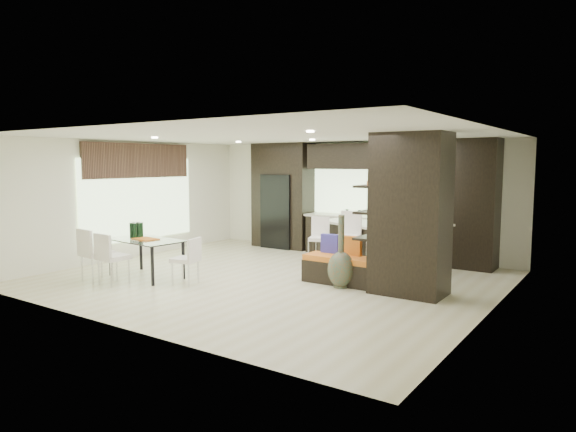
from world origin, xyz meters
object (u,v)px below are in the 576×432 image
Objects in this scene: stool_mid at (347,248)px; bench at (340,270)px; kitchen_island at (365,245)px; chair_near at (114,261)px; stool_left at (319,248)px; dining_table at (146,258)px; stool_right at (379,252)px; chair_end at (185,263)px; floor_vase at (341,251)px; chair_far at (97,257)px.

stool_mid is 0.98m from bench.
stool_mid is at bearing -68.56° from kitchen_island.
kitchen_island is 5.08m from chair_near.
stool_left is 0.57× the size of dining_table.
kitchen_island reaches higher than chair_near.
stool_right is (0.68, 0.00, -0.00)m from stool_mid.
chair_end is (1.06, 0.75, -0.04)m from chair_near.
chair_near reaches higher than dining_table.
bench is (-0.37, -0.90, -0.24)m from stool_right.
bench is 0.49m from floor_vase.
stool_left is 2.87m from chair_end.
stool_mid is at bearing -22.55° from stool_left.
stool_mid is (-0.00, -0.80, 0.03)m from kitchen_island.
floor_vase is (1.16, -1.18, 0.22)m from stool_left.
stool_left is at bearing 56.52° from chair_far.
chair_near is at bearing 8.29° from chair_far.
stool_left is 1.37m from bench.
stool_mid is at bearing -51.61° from chair_end.
stool_left is at bearing 136.53° from bench.
stool_left is at bearing -40.39° from chair_end.
chair_far is (-3.82, -2.39, 0.20)m from bench.
floor_vase reaches higher than bench.
stool_left is 0.87× the size of stool_mid.
dining_table is (-3.71, -2.53, -0.13)m from stool_right.
chair_end is at bearing 33.17° from chair_far.
stool_left is 1.37m from stool_right.
stool_mid reaches higher than dining_table.
floor_vase is at bearing -117.71° from stool_right.
dining_table is at bearing 92.87° from chair_near.
bench is at bearing 122.37° from floor_vase.
kitchen_island is 2.83× the size of chair_end.
chair_near is (-3.03, -3.28, -0.06)m from stool_mid.
chair_near is (0.00, -0.75, 0.07)m from dining_table.
stool_left is at bearing 161.49° from stool_right.
kitchen_island is at bearing 56.29° from chair_near.
kitchen_island is at bearing 28.25° from stool_left.
stool_mid reaches higher than stool_right.
kitchen_island reaches higher than chair_far.
stool_left is 0.65× the size of bench.
bench is (0.31, -1.70, -0.21)m from kitchen_island.
floor_vase reaches higher than chair_end.
stool_left is 0.67× the size of floor_vase.
dining_table is at bearing 76.28° from chair_end.
stool_mid is 0.75× the size of bench.
chair_far is at bearing -109.14° from kitchen_island.
chair_far is 1.71m from chair_end.
stool_mid reaches higher than chair_end.
chair_near is at bearing -148.71° from floor_vase.
stool_mid is 1.08× the size of chair_far.
chair_near is (-3.03, -4.08, -0.03)m from kitchen_island.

